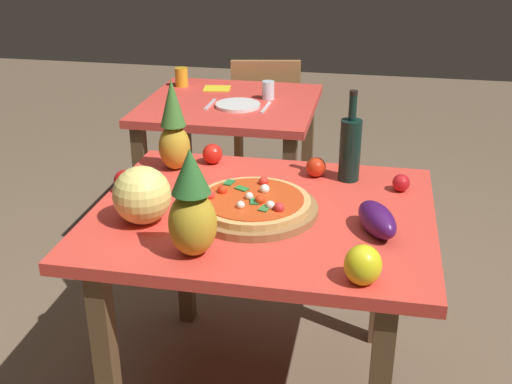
# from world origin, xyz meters

# --- Properties ---
(display_table) EXTENTS (1.10, 0.91, 0.76)m
(display_table) POSITION_xyz_m (0.00, 0.00, 0.66)
(display_table) COLOR brown
(display_table) RESTS_ON ground_plane
(background_table) EXTENTS (0.86, 0.82, 0.76)m
(background_table) POSITION_xyz_m (-0.39, 1.21, 0.64)
(background_table) COLOR brown
(background_table) RESTS_ON ground_plane
(dining_chair) EXTENTS (0.47, 0.47, 0.85)m
(dining_chair) POSITION_xyz_m (-0.33, 1.85, 0.48)
(dining_chair) COLOR olive
(dining_chair) RESTS_ON ground_plane
(pizza_board) EXTENTS (0.42, 0.42, 0.02)m
(pizza_board) POSITION_xyz_m (-0.03, -0.02, 0.77)
(pizza_board) COLOR olive
(pizza_board) RESTS_ON display_table
(pizza) EXTENTS (0.37, 0.37, 0.05)m
(pizza) POSITION_xyz_m (-0.03, -0.02, 0.80)
(pizza) COLOR tan
(pizza) RESTS_ON pizza_board
(wine_bottle) EXTENTS (0.08, 0.08, 0.33)m
(wine_bottle) POSITION_xyz_m (0.26, 0.31, 0.88)
(wine_bottle) COLOR black
(wine_bottle) RESTS_ON display_table
(pineapple_left) EXTENTS (0.12, 0.12, 0.34)m
(pineapple_left) POSITION_xyz_m (-0.39, 0.29, 0.91)
(pineapple_left) COLOR gold
(pineapple_left) RESTS_ON display_table
(pineapple_right) EXTENTS (0.14, 0.14, 0.32)m
(pineapple_right) POSITION_xyz_m (-0.14, -0.32, 0.90)
(pineapple_right) COLOR gold
(pineapple_right) RESTS_ON display_table
(melon) EXTENTS (0.18, 0.18, 0.18)m
(melon) POSITION_xyz_m (-0.35, -0.15, 0.85)
(melon) COLOR #F1E274
(melon) RESTS_ON display_table
(bell_pepper) EXTENTS (0.10, 0.10, 0.11)m
(bell_pepper) POSITION_xyz_m (0.34, -0.38, 0.81)
(bell_pepper) COLOR yellow
(bell_pepper) RESTS_ON display_table
(eggplant) EXTENTS (0.17, 0.22, 0.09)m
(eggplant) POSITION_xyz_m (0.37, -0.09, 0.80)
(eggplant) COLOR #401352
(eggplant) RESTS_ON display_table
(tomato_at_corner) EXTENTS (0.08, 0.08, 0.08)m
(tomato_at_corner) POSITION_xyz_m (-0.26, 0.37, 0.80)
(tomato_at_corner) COLOR red
(tomato_at_corner) RESTS_ON display_table
(tomato_beside_pepper) EXTENTS (0.06, 0.06, 0.06)m
(tomato_beside_pepper) POSITION_xyz_m (0.44, 0.24, 0.79)
(tomato_beside_pepper) COLOR red
(tomato_beside_pepper) RESTS_ON display_table
(tomato_near_board) EXTENTS (0.07, 0.07, 0.07)m
(tomato_near_board) POSITION_xyz_m (0.14, 0.31, 0.80)
(tomato_near_board) COLOR red
(tomato_near_board) RESTS_ON display_table
(tomato_by_bottle) EXTENTS (0.08, 0.08, 0.08)m
(tomato_by_bottle) POSITION_xyz_m (-0.50, 0.06, 0.80)
(tomato_by_bottle) COLOR red
(tomato_by_bottle) RESTS_ON display_table
(drinking_glass_juice) EXTENTS (0.07, 0.07, 0.10)m
(drinking_glass_juice) POSITION_xyz_m (-0.71, 1.44, 0.81)
(drinking_glass_juice) COLOR orange
(drinking_glass_juice) RESTS_ON background_table
(drinking_glass_water) EXTENTS (0.06, 0.06, 0.09)m
(drinking_glass_water) POSITION_xyz_m (-0.21, 1.28, 0.81)
(drinking_glass_water) COLOR silver
(drinking_glass_water) RESTS_ON background_table
(dinner_plate) EXTENTS (0.22, 0.22, 0.02)m
(dinner_plate) POSITION_xyz_m (-0.33, 1.12, 0.77)
(dinner_plate) COLOR white
(dinner_plate) RESTS_ON background_table
(fork_utensil) EXTENTS (0.02, 0.18, 0.01)m
(fork_utensil) POSITION_xyz_m (-0.47, 1.12, 0.76)
(fork_utensil) COLOR silver
(fork_utensil) RESTS_ON background_table
(knife_utensil) EXTENTS (0.02, 0.18, 0.01)m
(knife_utensil) POSITION_xyz_m (-0.19, 1.12, 0.76)
(knife_utensil) COLOR silver
(knife_utensil) RESTS_ON background_table
(napkin_folded) EXTENTS (0.16, 0.14, 0.01)m
(napkin_folded) POSITION_xyz_m (-0.51, 1.42, 0.76)
(napkin_folded) COLOR yellow
(napkin_folded) RESTS_ON background_table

